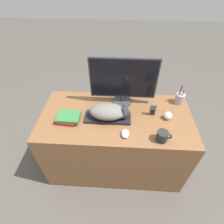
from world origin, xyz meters
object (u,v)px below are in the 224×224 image
object	(u,v)px
phone	(153,110)
book_stack	(68,118)
monitor	(123,80)
computer_mouse	(125,134)
coffee_mug	(162,136)
baseball	(168,116)
pen_cup	(180,98)
cat	(110,112)
keyboard	(108,117)

from	to	relation	value
phone	book_stack	distance (m)	0.76
monitor	computer_mouse	size ratio (longest dim) A/B	6.44
coffee_mug	baseball	world-z (taller)	coffee_mug
monitor	pen_cup	distance (m)	0.59
baseball	phone	xyz separation A→B (m)	(-0.13, 0.04, 0.02)
pen_cup	computer_mouse	bearing A→B (deg)	-139.72
monitor	phone	xyz separation A→B (m)	(0.27, -0.16, -0.20)
cat	baseball	xyz separation A→B (m)	(0.51, 0.03, -0.05)
monitor	cat	bearing A→B (deg)	-113.66
computer_mouse	phone	xyz separation A→B (m)	(0.24, 0.26, 0.04)
coffee_mug	pen_cup	size ratio (longest dim) A/B	0.58
pen_cup	baseball	xyz separation A→B (m)	(-0.15, -0.23, -0.02)
cat	phone	distance (m)	0.39
monitor	pen_cup	bearing A→B (deg)	2.61
computer_mouse	coffee_mug	world-z (taller)	coffee_mug
cat	pen_cup	world-z (taller)	pen_cup
monitor	phone	bearing A→B (deg)	-30.60
book_stack	monitor	bearing A→B (deg)	29.89
baseball	phone	bearing A→B (deg)	162.20
keyboard	monitor	size ratio (longest dim) A/B	0.67
monitor	coffee_mug	xyz separation A→B (m)	(0.32, -0.45, -0.21)
cat	baseball	distance (m)	0.51
keyboard	monitor	xyz separation A→B (m)	(0.12, 0.23, 0.25)
computer_mouse	pen_cup	xyz separation A→B (m)	(0.52, 0.44, 0.04)
cat	book_stack	distance (m)	0.38
keyboard	coffee_mug	size ratio (longest dim) A/B	3.36
monitor	coffee_mug	distance (m)	0.59
baseball	book_stack	size ratio (longest dim) A/B	0.33
baseball	book_stack	bearing A→B (deg)	-175.52
pen_cup	phone	bearing A→B (deg)	-146.24
coffee_mug	pen_cup	xyz separation A→B (m)	(0.23, 0.48, 0.01)
book_stack	phone	bearing A→B (deg)	8.47
keyboard	phone	world-z (taller)	phone
phone	book_stack	bearing A→B (deg)	-171.53
monitor	phone	world-z (taller)	monitor
pen_cup	baseball	bearing A→B (deg)	-122.73
keyboard	baseball	bearing A→B (deg)	3.16
cat	monitor	xyz separation A→B (m)	(0.10, 0.23, 0.17)
keyboard	monitor	bearing A→B (deg)	62.05
keyboard	pen_cup	size ratio (longest dim) A/B	1.94
cat	coffee_mug	xyz separation A→B (m)	(0.42, -0.22, -0.04)
cat	pen_cup	distance (m)	0.71
keyboard	pen_cup	bearing A→B (deg)	20.91
pen_cup	book_stack	size ratio (longest dim) A/B	0.97
computer_mouse	phone	bearing A→B (deg)	46.53
monitor	coffee_mug	size ratio (longest dim) A/B	5.01
monitor	pen_cup	xyz separation A→B (m)	(0.56, 0.03, -0.20)
computer_mouse	baseball	bearing A→B (deg)	29.59
baseball	monitor	bearing A→B (deg)	153.29
keyboard	book_stack	distance (m)	0.36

